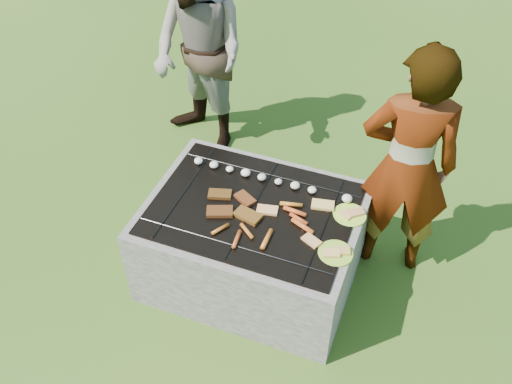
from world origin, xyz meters
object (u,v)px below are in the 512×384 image
plate_far (350,215)px  bystander (199,54)px  cook (407,167)px  fire_pit (253,244)px  plate_near (336,253)px

plate_far → bystander: bystander is taller
plate_far → cook: size_ratio=0.15×
fire_pit → bystander: bystander is taller
fire_pit → bystander: size_ratio=0.77×
cook → plate_far: bearing=41.0°
plate_far → plate_near: (-0.00, -0.32, 0.00)m
bystander → plate_far: bearing=-8.7°
fire_pit → plate_near: (0.56, -0.17, 0.33)m
cook → bystander: (-1.70, 0.71, 0.03)m
cook → bystander: bystander is taller
plate_near → bystander: 1.99m
fire_pit → cook: 1.08m
cook → plate_near: bearing=58.2°
fire_pit → plate_far: 0.67m
plate_near → cook: (0.25, 0.63, 0.21)m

